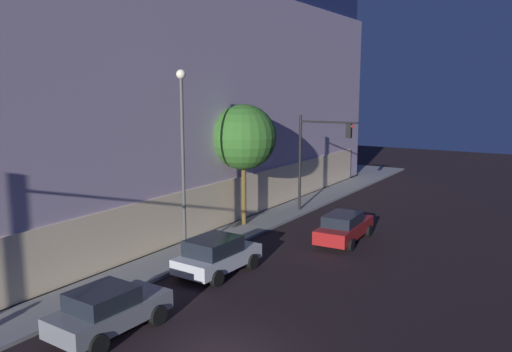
{
  "coord_description": "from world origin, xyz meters",
  "views": [
    {
      "loc": [
        -11.39,
        -8.47,
        7.97
      ],
      "look_at": [
        6.51,
        2.8,
        4.42
      ],
      "focal_mm": 35.73,
      "sensor_mm": 36.0,
      "label": 1
    }
  ],
  "objects": [
    {
      "name": "sidewalk_tree",
      "position": [
        13.07,
        7.77,
        5.31
      ],
      "size": [
        3.79,
        3.79,
        7.07
      ],
      "color": "brown",
      "rests_on": "sidewalk_corner"
    },
    {
      "name": "traffic_light_far_corner",
      "position": [
        18.24,
        5.52,
        4.33
      ],
      "size": [
        0.5,
        3.92,
        6.26
      ],
      "color": "black",
      "rests_on": "sidewalk_corner"
    },
    {
      "name": "car_grey",
      "position": [
        -0.57,
        4.12,
        0.82
      ],
      "size": [
        4.13,
        2.17,
        1.6
      ],
      "color": "slate",
      "rests_on": "ground"
    },
    {
      "name": "car_red",
      "position": [
        13.35,
        1.55,
        0.8
      ],
      "size": [
        4.88,
        2.13,
        1.57
      ],
      "color": "maroon",
      "rests_on": "ground"
    },
    {
      "name": "modern_building",
      "position": [
        14.8,
        24.56,
        8.21
      ],
      "size": [
        38.04,
        32.29,
        16.55
      ],
      "color": "#4C4C51",
      "rests_on": "ground"
    },
    {
      "name": "car_silver",
      "position": [
        5.85,
        4.43,
        0.86
      ],
      "size": [
        4.17,
        2.3,
        1.67
      ],
      "color": "#B7BABF",
      "rests_on": "ground"
    },
    {
      "name": "street_lamp_sidewalk",
      "position": [
        6.79,
        7.02,
        5.59
      ],
      "size": [
        0.44,
        0.44,
        8.78
      ],
      "color": "#464646",
      "rests_on": "sidewalk_corner"
    }
  ]
}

